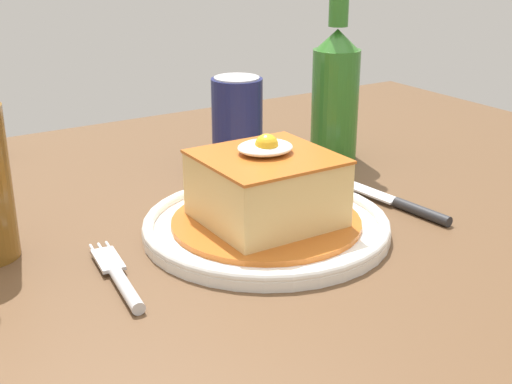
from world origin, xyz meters
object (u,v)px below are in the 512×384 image
object	(u,v)px
soda_can	(237,125)
fork	(120,279)
beer_bottle_green	(336,87)
knife	(405,205)
main_plate	(266,225)

from	to	relation	value
soda_can	fork	bearing A→B (deg)	-139.18
fork	beer_bottle_green	distance (m)	0.45
knife	beer_bottle_green	distance (m)	0.22
main_plate	soda_can	bearing A→B (deg)	67.48
beer_bottle_green	soda_can	bearing A→B (deg)	169.54
fork	knife	xyz separation A→B (m)	(0.34, -0.01, -0.00)
soda_can	beer_bottle_green	world-z (taller)	beer_bottle_green
soda_can	beer_bottle_green	bearing A→B (deg)	-10.46
knife	soda_can	world-z (taller)	soda_can
fork	main_plate	bearing A→B (deg)	8.44
fork	soda_can	size ratio (longest dim) A/B	1.14
knife	soda_can	bearing A→B (deg)	111.50
knife	beer_bottle_green	world-z (taller)	beer_bottle_green
main_plate	beer_bottle_green	world-z (taller)	beer_bottle_green
beer_bottle_green	main_plate	bearing A→B (deg)	-142.75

